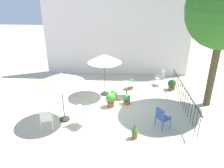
# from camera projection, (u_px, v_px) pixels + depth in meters

# --- Properties ---
(ground_plane) EXTENTS (60.00, 60.00, 0.00)m
(ground_plane) POSITION_uv_depth(u_px,v_px,m) (111.00, 103.00, 10.76)
(ground_plane) COLOR beige
(villa_facade) EXTENTS (9.74, 0.30, 5.02)m
(villa_facade) POSITION_uv_depth(u_px,v_px,m) (116.00, 38.00, 13.91)
(villa_facade) COLOR white
(villa_facade) RESTS_ON ground
(terrace_railing) EXTENTS (0.03, 5.51, 1.01)m
(terrace_railing) POSITION_uv_depth(u_px,v_px,m) (184.00, 93.00, 10.26)
(terrace_railing) COLOR black
(terrace_railing) RESTS_ON ground
(patio_umbrella_0) EXTENTS (1.99, 1.99, 2.28)m
(patio_umbrella_0) POSITION_uv_depth(u_px,v_px,m) (61.00, 79.00, 8.53)
(patio_umbrella_0) COLOR #2D2D2D
(patio_umbrella_0) RESTS_ON ground
(patio_umbrella_1) EXTENTS (1.81, 1.81, 2.37)m
(patio_umbrella_1) POSITION_uv_depth(u_px,v_px,m) (105.00, 59.00, 10.89)
(patio_umbrella_1) COLOR #2D2D2D
(patio_umbrella_1) RESTS_ON ground
(cafe_table_0) EXTENTS (0.80, 0.80, 0.77)m
(cafe_table_0) POSITION_uv_depth(u_px,v_px,m) (127.00, 87.00, 11.25)
(cafe_table_0) COLOR silver
(cafe_table_0) RESTS_ON ground
(patio_chair_0) EXTENTS (0.65, 0.63, 0.91)m
(patio_chair_0) POSITION_uv_depth(u_px,v_px,m) (62.00, 81.00, 12.16)
(patio_chair_0) COLOR #253D9E
(patio_chair_0) RESTS_ON ground
(patio_chair_1) EXTENTS (0.68, 0.68, 0.88)m
(patio_chair_1) POSITION_uv_depth(u_px,v_px,m) (80.00, 115.00, 8.74)
(patio_chair_1) COLOR white
(patio_chair_1) RESTS_ON ground
(patio_chair_2) EXTENTS (0.52, 0.53, 0.94)m
(patio_chair_2) POSITION_uv_depth(u_px,v_px,m) (161.00, 77.00, 12.73)
(patio_chair_2) COLOR white
(patio_chair_2) RESTS_ON ground
(patio_chair_3) EXTENTS (0.66, 0.66, 0.94)m
(patio_chair_3) POSITION_uv_depth(u_px,v_px,m) (162.00, 117.00, 8.52)
(patio_chair_3) COLOR #334C9A
(patio_chair_3) RESTS_ON ground
(patio_chair_4) EXTENTS (0.57, 0.55, 0.88)m
(patio_chair_4) POSITION_uv_depth(u_px,v_px,m) (47.00, 118.00, 8.46)
(patio_chair_4) COLOR white
(patio_chair_4) RESTS_ON ground
(potted_plant_0) EXTENTS (0.28, 0.28, 0.71)m
(potted_plant_0) POSITION_uv_depth(u_px,v_px,m) (135.00, 130.00, 7.97)
(potted_plant_0) COLOR brown
(potted_plant_0) RESTS_ON ground
(potted_plant_1) EXTENTS (0.41, 0.41, 0.58)m
(potted_plant_1) POSITION_uv_depth(u_px,v_px,m) (114.00, 95.00, 10.94)
(potted_plant_1) COLOR #AE5A2D
(potted_plant_1) RESTS_ON ground
(potted_plant_2) EXTENTS (0.48, 0.48, 0.72)m
(potted_plant_2) POSITION_uv_depth(u_px,v_px,m) (111.00, 99.00, 10.27)
(potted_plant_2) COLOR #A84938
(potted_plant_2) RESTS_ON ground
(potted_plant_3) EXTENTS (0.48, 0.48, 0.62)m
(potted_plant_3) POSITION_uv_depth(u_px,v_px,m) (172.00, 84.00, 12.17)
(potted_plant_3) COLOR #A5532D
(potted_plant_3) RESTS_ON ground
(potted_plant_4) EXTENTS (0.42, 0.42, 0.65)m
(potted_plant_4) POSITION_uv_depth(u_px,v_px,m) (131.00, 83.00, 12.25)
(potted_plant_4) COLOR #A05131
(potted_plant_4) RESTS_ON ground
(potted_plant_5) EXTENTS (0.38, 0.38, 0.53)m
(potted_plant_5) POSITION_uv_depth(u_px,v_px,m) (127.00, 99.00, 10.60)
(potted_plant_5) COLOR #BF5D34
(potted_plant_5) RESTS_ON ground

